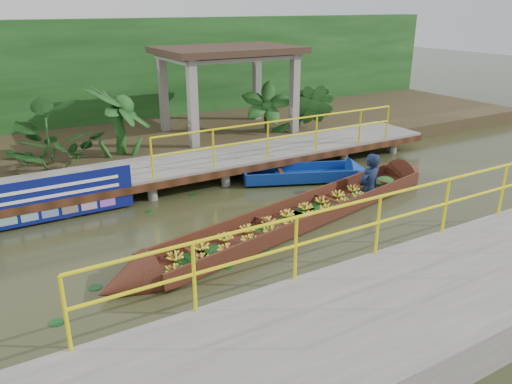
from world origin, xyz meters
TOP-DOWN VIEW (x-y plane):
  - ground at (0.00, 0.00)m, footprint 80.00×80.00m
  - land_strip at (0.00, 7.50)m, footprint 30.00×8.00m
  - far_dock at (0.02, 3.43)m, footprint 16.00×2.06m
  - near_dock at (1.00, -4.20)m, footprint 18.00×2.40m
  - pavilion at (3.00, 6.30)m, footprint 4.40×3.00m
  - foliage_backdrop at (0.00, 10.00)m, footprint 30.00×0.80m
  - vendor_boat at (1.85, -0.08)m, footprint 9.64×2.92m
  - moored_blue_boat at (3.65, 1.72)m, footprint 3.56×2.16m
  - blue_banner at (-3.12, 2.48)m, footprint 3.14×0.04m
  - tropical_plants at (-1.16, 5.30)m, footprint 14.43×1.43m

SIDE VIEW (x-z plane):
  - ground at x=0.00m, z-range 0.00..0.00m
  - moored_blue_boat at x=3.65m, z-range -0.27..0.56m
  - land_strip at x=0.00m, z-range 0.00..0.45m
  - vendor_boat at x=1.85m, z-range -0.87..1.46m
  - near_dock at x=1.00m, z-range -0.56..1.16m
  - far_dock at x=0.02m, z-range -0.35..1.30m
  - blue_banner at x=-3.12m, z-range 0.07..1.05m
  - tropical_plants at x=-1.16m, z-range 0.45..2.24m
  - foliage_backdrop at x=0.00m, z-range 0.00..4.00m
  - pavilion at x=3.00m, z-range 1.32..4.32m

